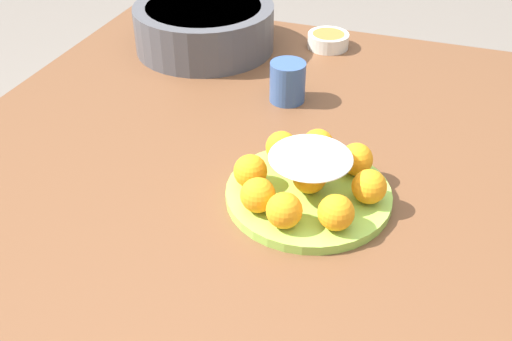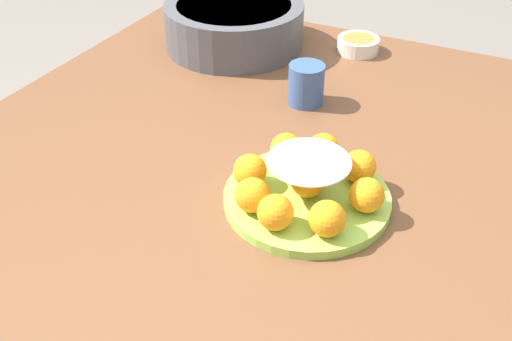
% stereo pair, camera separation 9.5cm
% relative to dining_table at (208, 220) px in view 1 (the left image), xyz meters
% --- Properties ---
extents(dining_table, '(1.42, 1.03, 0.72)m').
position_rel_dining_table_xyz_m(dining_table, '(0.00, 0.00, 0.00)').
color(dining_table, brown).
rests_on(dining_table, ground_plane).
extents(cake_plate, '(0.26, 0.26, 0.09)m').
position_rel_dining_table_xyz_m(cake_plate, '(0.02, -0.17, 0.11)').
color(cake_plate, '#99CC4C').
rests_on(cake_plate, dining_table).
extents(serving_bowl, '(0.32, 0.32, 0.10)m').
position_rel_dining_table_xyz_m(serving_bowl, '(0.49, 0.21, 0.14)').
color(serving_bowl, '#4C4C51').
rests_on(serving_bowl, dining_table).
extents(sauce_bowl, '(0.10, 0.10, 0.03)m').
position_rel_dining_table_xyz_m(sauce_bowl, '(0.59, -0.06, 0.10)').
color(sauce_bowl, silver).
rests_on(sauce_bowl, dining_table).
extents(cup_near, '(0.07, 0.07, 0.08)m').
position_rel_dining_table_xyz_m(cup_near, '(0.31, -0.05, 0.12)').
color(cup_near, '#38568E').
rests_on(cup_near, dining_table).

